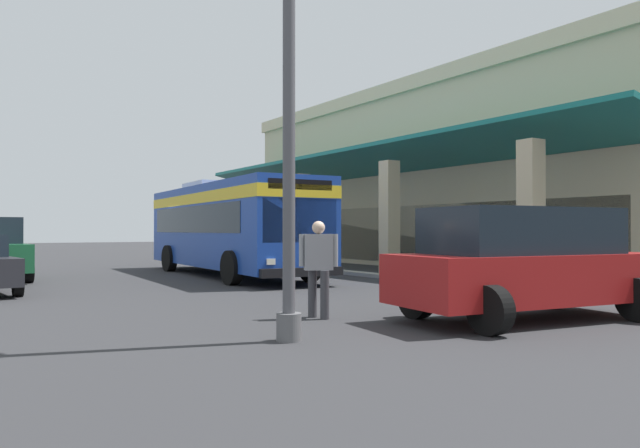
% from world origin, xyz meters
% --- Properties ---
extents(ground, '(120.00, 120.00, 0.00)m').
position_xyz_m(ground, '(0.00, 8.00, 0.00)').
color(ground, '#2D2D30').
extents(curb_strip, '(29.57, 0.50, 0.12)m').
position_xyz_m(curb_strip, '(1.49, 3.78, 0.06)').
color(curb_strip, '#9E998E').
rests_on(curb_strip, ground).
extents(plaza_building, '(24.94, 14.35, 8.00)m').
position_xyz_m(plaza_building, '(1.49, 13.41, 4.00)').
color(plaza_building, '#C6B793').
rests_on(plaza_building, ground).
extents(transit_bus, '(11.35, 3.28, 3.34)m').
position_xyz_m(transit_bus, '(2.01, -0.06, 1.85)').
color(transit_bus, '#193D9E').
rests_on(transit_bus, ground).
extents(parked_suv_red, '(3.10, 5.01, 1.97)m').
position_xyz_m(parked_suv_red, '(14.67, -0.07, 1.02)').
color(parked_suv_red, maroon).
rests_on(parked_suv_red, ground).
extents(pedestrian, '(0.49, 0.61, 1.75)m').
position_xyz_m(pedestrian, '(12.52, -2.98, 0.99)').
color(pedestrian, '#38383D').
rests_on(pedestrian, ground).
extents(potted_palm, '(2.08, 1.71, 2.26)m').
position_xyz_m(potted_palm, '(-3.15, 4.79, 0.66)').
color(potted_palm, gray).
rests_on(potted_palm, ground).
extents(lot_light_pole, '(0.60, 0.60, 7.21)m').
position_xyz_m(lot_light_pole, '(14.22, -4.55, 3.87)').
color(lot_light_pole, '#59595B').
rests_on(lot_light_pole, ground).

